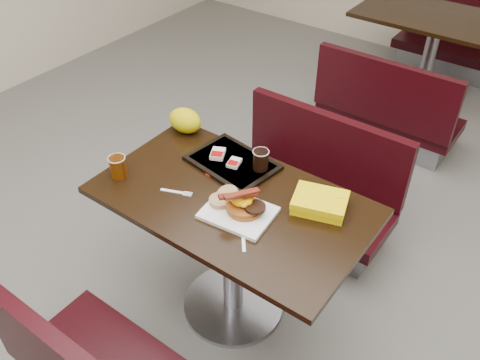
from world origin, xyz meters
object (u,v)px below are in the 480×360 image
Objects in this scene: tray at (232,163)px; bench_far_n at (456,35)px; pancake_stack at (245,207)px; coffee_cup_far at (261,160)px; platter at (238,213)px; hashbrown_sleeve_left at (218,154)px; bench_near_n at (307,185)px; knife at (243,237)px; coffee_cup_near at (118,167)px; clamshell at (320,203)px; paper_bag at (185,120)px; table_far at (428,62)px; fork at (172,191)px; table_near at (233,257)px; bench_far_s at (392,99)px; hashbrown_sleeve_right at (234,163)px.

bench_far_n is at bearing 95.57° from tray.
coffee_cup_far is at bearing 111.62° from pancake_stack.
hashbrown_sleeve_left reaches higher than platter.
bench_near_n is 10.32× the size of coffee_cup_far.
knife is at bearing -64.56° from coffee_cup_far.
bench_far_n is 11.90× the size of hashbrown_sleeve_left.
tray is at bearing -106.01° from bench_near_n.
clamshell is at bearing 22.31° from coffee_cup_near.
coffee_cup_far is (0.14, 0.03, 0.06)m from tray.
paper_bag reaches higher than tray.
bench_near_n is 0.86m from pancake_stack.
coffee_cup_near is at bearing -120.06° from bench_near_n.
table_far is 2.76m from fork.
bench_near_n is 4.47× the size of clamshell.
table_far reaches higher than bench_near_n.
table_near is 5.36× the size of clamshell.
bench_near_n is at bearing 97.73° from pancake_stack.
knife is at bearing -85.01° from bench_far_s.
clamshell is 0.86m from paper_bag.
platter is 0.33m from fork.
fork is at bearing -106.32° from bench_near_n.
knife is at bearing -33.13° from paper_bag.
hashbrown_sleeve_right is at bearing 124.24° from table_near.
coffee_cup_far reaches higher than table_near.
bench_far_s is 1.00× the size of bench_far_n.
clamshell reaches higher than table_far.
coffee_cup_near is 0.69m from knife.
hashbrown_sleeve_right reaches higher than platter.
coffee_cup_near reaches higher than hashbrown_sleeve_right.
coffee_cup_far is (-0.01, -3.07, 0.46)m from bench_far_n.
coffee_cup_far reaches higher than coffee_cup_near.
fork is at bearing -123.79° from coffee_cup_far.
coffee_cup_near is (-0.51, -0.88, 0.44)m from bench_near_n.
bench_far_s is 2.19m from coffee_cup_near.
pancake_stack reaches higher than table_near.
tray is (-0.14, 0.20, 0.38)m from table_near.
pancake_stack reaches higher than bench_far_n.
coffee_cup_near is 1.45× the size of hashbrown_sleeve_right.
knife reaches higher than table_far.
table_far is 2.45m from hashbrown_sleeve_left.
coffee_cup_near is at bearing -127.49° from knife.
paper_bag reaches higher than hashbrown_sleeve_left.
knife is at bearing -28.06° from fork.
pancake_stack is (0.10, -1.95, 0.42)m from bench_far_s.
coffee_cup_far is (0.23, 0.35, 0.07)m from fork.
fork is at bearing -153.05° from table_near.
hashbrown_sleeve_left is 0.38× the size of clamshell.
hashbrown_sleeve_right is (-0.12, -2.42, 0.40)m from table_far.
fork is 0.81× the size of paper_bag.
paper_bag reaches higher than fork.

